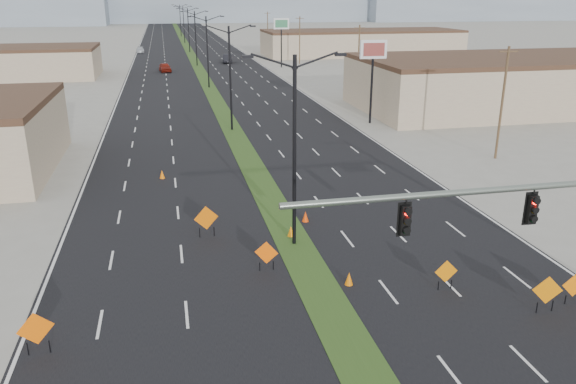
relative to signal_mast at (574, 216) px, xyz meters
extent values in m
cube|color=black|center=(-8.56, 98.00, -4.79)|extent=(25.00, 400.00, 0.02)
cube|color=#2D491A|center=(-8.56, 98.00, -4.79)|extent=(2.00, 400.00, 0.04)
cube|color=tan|center=(-40.56, 83.00, -2.54)|extent=(30.00, 14.00, 4.50)
cube|color=tan|center=(25.44, 43.00, -2.04)|extent=(36.00, 18.00, 5.50)
cube|color=tan|center=(29.44, 108.00, -2.29)|extent=(44.00, 16.00, 5.00)
cube|color=gray|center=(171.44, 288.00, 4.21)|extent=(160.00, 50.00, 18.00)
cylinder|color=slate|center=(-3.36, 0.00, 1.31)|extent=(16.00, 0.24, 0.24)
cube|color=black|center=(-6.86, 0.00, 0.43)|extent=(0.50, 0.28, 1.30)
sphere|color=#FF0C05|center=(-6.86, -0.16, 0.78)|extent=(0.22, 0.22, 0.22)
cube|color=black|center=(-1.86, 0.00, 0.43)|extent=(0.50, 0.28, 1.30)
sphere|color=#FF0C05|center=(-1.86, -0.16, 0.78)|extent=(0.22, 0.22, 0.22)
cylinder|color=black|center=(-8.56, 10.00, 0.21)|extent=(0.20, 0.20, 10.00)
cube|color=black|center=(-10.86, 10.00, 5.16)|extent=(0.55, 0.24, 0.14)
cube|color=black|center=(-6.26, 10.00, 5.16)|extent=(0.55, 0.24, 0.14)
cylinder|color=black|center=(-8.56, 38.00, 0.21)|extent=(0.20, 0.20, 10.00)
cube|color=black|center=(-10.86, 38.00, 5.16)|extent=(0.55, 0.24, 0.14)
cube|color=black|center=(-6.26, 38.00, 5.16)|extent=(0.55, 0.24, 0.14)
cylinder|color=black|center=(-8.56, 66.00, 0.21)|extent=(0.20, 0.20, 10.00)
cube|color=black|center=(-10.86, 66.00, 5.16)|extent=(0.55, 0.24, 0.14)
cube|color=black|center=(-6.26, 66.00, 5.16)|extent=(0.55, 0.24, 0.14)
cylinder|color=black|center=(-8.56, 94.00, 0.21)|extent=(0.20, 0.20, 10.00)
cube|color=black|center=(-10.86, 94.00, 5.16)|extent=(0.55, 0.24, 0.14)
cube|color=black|center=(-6.26, 94.00, 5.16)|extent=(0.55, 0.24, 0.14)
cylinder|color=black|center=(-8.56, 122.00, 0.21)|extent=(0.20, 0.20, 10.00)
cube|color=black|center=(-10.86, 122.00, 5.16)|extent=(0.55, 0.24, 0.14)
cube|color=black|center=(-6.26, 122.00, 5.16)|extent=(0.55, 0.24, 0.14)
cylinder|color=black|center=(-8.56, 150.00, 0.21)|extent=(0.20, 0.20, 10.00)
cube|color=black|center=(-10.86, 150.00, 5.16)|extent=(0.55, 0.24, 0.14)
cube|color=black|center=(-6.26, 150.00, 5.16)|extent=(0.55, 0.24, 0.14)
cylinder|color=black|center=(-8.56, 178.00, 0.21)|extent=(0.20, 0.20, 10.00)
cube|color=black|center=(-10.86, 178.00, 5.16)|extent=(0.55, 0.24, 0.14)
cube|color=black|center=(-6.26, 178.00, 5.16)|extent=(0.55, 0.24, 0.14)
cylinder|color=#4C3823|center=(11.44, 23.00, -0.29)|extent=(0.20, 0.20, 9.00)
cube|color=#4C3823|center=(11.44, 23.00, 3.81)|extent=(1.60, 0.10, 0.10)
cylinder|color=#4C3823|center=(11.44, 58.00, -0.29)|extent=(0.20, 0.20, 9.00)
cube|color=#4C3823|center=(11.44, 58.00, 3.81)|extent=(1.60, 0.10, 0.10)
cylinder|color=#4C3823|center=(11.44, 93.00, -0.29)|extent=(0.20, 0.20, 9.00)
cube|color=#4C3823|center=(11.44, 93.00, 3.81)|extent=(1.60, 0.10, 0.10)
cylinder|color=#4C3823|center=(11.44, 128.00, -0.29)|extent=(0.20, 0.20, 9.00)
cube|color=#4C3823|center=(11.44, 128.00, 3.81)|extent=(1.60, 0.10, 0.10)
imported|color=maroon|center=(-14.65, 85.84, -4.02)|extent=(2.35, 4.70, 1.54)
imported|color=black|center=(-2.25, 97.67, -3.97)|extent=(2.43, 5.20, 1.65)
imported|color=#B3B8BE|center=(-20.06, 123.25, -4.16)|extent=(1.94, 4.44, 1.27)
cube|color=#E95C04|center=(-20.06, 2.40, -3.69)|extent=(1.26, 0.45, 1.32)
cylinder|color=black|center=(-20.44, 2.40, -4.52)|extent=(0.05, 0.05, 0.55)
cylinder|color=black|center=(-19.67, 2.40, -4.52)|extent=(0.05, 0.05, 0.55)
cube|color=#DB5E04|center=(-13.08, 11.95, -3.65)|extent=(1.35, 0.31, 1.37)
cylinder|color=black|center=(-13.48, 11.95, -4.51)|extent=(0.05, 0.05, 0.57)
cylinder|color=black|center=(-12.68, 11.95, -4.51)|extent=(0.05, 0.05, 0.57)
cube|color=#FE5B05|center=(-10.56, 7.27, -3.83)|extent=(1.09, 0.46, 1.15)
cylinder|color=black|center=(-10.89, 7.27, -4.55)|extent=(0.05, 0.05, 0.48)
cylinder|color=black|center=(-10.22, 7.27, -4.55)|extent=(0.05, 0.05, 0.48)
cube|color=orange|center=(-2.94, 3.71, -3.88)|extent=(1.09, 0.07, 1.09)
cylinder|color=black|center=(-3.26, 3.71, -4.56)|extent=(0.05, 0.05, 0.45)
cylinder|color=black|center=(-2.62, 3.71, -4.56)|extent=(0.05, 0.05, 0.45)
cube|color=orange|center=(0.25, 1.00, -3.74)|extent=(1.24, 0.35, 1.27)
cylinder|color=black|center=(-0.12, 1.00, -4.53)|extent=(0.05, 0.05, 0.53)
cylinder|color=black|center=(0.62, 1.00, -4.53)|extent=(0.05, 0.05, 0.53)
cube|color=orange|center=(1.86, 1.38, -3.90)|extent=(1.07, 0.18, 1.08)
cylinder|color=black|center=(1.55, 1.38, -4.57)|extent=(0.05, 0.05, 0.45)
cone|color=orange|center=(-8.52, 10.97, -4.47)|extent=(0.52, 0.52, 0.65)
cone|color=#DE6904|center=(-7.09, 5.03, -4.47)|extent=(0.49, 0.49, 0.65)
cone|color=#E83D04|center=(-7.19, 12.96, -4.47)|extent=(0.46, 0.46, 0.65)
cone|color=orange|center=(-15.46, 23.28, -4.47)|extent=(0.48, 0.48, 0.65)
cylinder|color=black|center=(6.06, 38.16, -1.28)|extent=(0.24, 0.24, 7.02)
cube|color=white|center=(6.06, 38.16, 2.78)|extent=(2.78, 0.45, 1.85)
cube|color=maroon|center=(6.06, 37.96, 2.78)|extent=(2.22, 0.13, 1.29)
cylinder|color=black|center=(6.76, 88.00, -1.14)|extent=(0.24, 0.24, 7.30)
cube|color=white|center=(6.76, 88.00, 3.08)|extent=(2.88, 0.37, 1.92)
cube|color=#2F764C|center=(6.76, 87.80, 3.08)|extent=(2.31, 0.06, 1.34)
camera|label=1|loc=(-14.74, -16.97, 7.87)|focal=35.00mm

